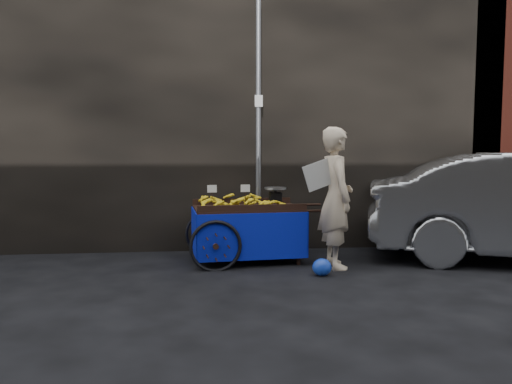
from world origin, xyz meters
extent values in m
plane|color=black|center=(0.00, 0.00, 0.00)|extent=(80.00, 80.00, 0.00)
cube|color=black|center=(-1.00, 2.60, 2.50)|extent=(11.00, 2.00, 5.00)
cylinder|color=slate|center=(0.30, 1.30, 2.00)|extent=(0.08, 0.08, 4.00)
cube|color=white|center=(0.30, 1.25, 2.40)|extent=(0.12, 0.02, 0.18)
cube|color=black|center=(0.08, 0.81, 0.77)|extent=(1.63, 1.10, 0.06)
cube|color=black|center=(0.04, 1.26, 0.84)|extent=(1.55, 0.18, 0.10)
cube|color=black|center=(0.12, 0.35, 0.84)|extent=(1.55, 0.18, 0.10)
cube|color=black|center=(0.79, 0.48, 0.39)|extent=(0.05, 0.05, 0.77)
cube|color=black|center=(0.72, 1.25, 0.39)|extent=(0.05, 0.05, 0.77)
cylinder|color=black|center=(1.13, 0.51, 0.77)|extent=(0.49, 0.08, 0.04)
cylinder|color=black|center=(1.06, 1.28, 0.77)|extent=(0.49, 0.08, 0.04)
torus|color=black|center=(-0.40, 0.24, 0.34)|extent=(0.73, 0.11, 0.73)
torus|color=black|center=(-0.49, 1.28, 0.34)|extent=(0.73, 0.11, 0.73)
cylinder|color=black|center=(-0.45, 0.76, 0.34)|extent=(0.15, 1.08, 0.05)
cube|color=#081C95|center=(0.13, 0.31, 0.45)|extent=(1.58, 0.16, 0.66)
cube|color=#081C95|center=(0.04, 1.30, 0.45)|extent=(1.58, 0.16, 0.66)
cube|color=#081C95|center=(-0.70, 0.73, 0.45)|extent=(0.11, 1.00, 0.66)
cube|color=#081C95|center=(0.86, 0.88, 0.45)|extent=(0.11, 1.00, 0.66)
cube|color=black|center=(0.51, 0.89, 0.94)|extent=(0.19, 0.15, 0.15)
cylinder|color=silver|center=(0.51, 0.89, 1.07)|extent=(0.36, 0.36, 0.03)
cube|color=white|center=(-0.44, 0.65, 1.09)|extent=(0.14, 0.02, 0.11)
cube|color=white|center=(0.04, 0.70, 1.09)|extent=(0.14, 0.02, 0.11)
imported|color=beige|center=(1.28, 0.29, 0.98)|extent=(0.51, 0.74, 1.97)
cube|color=silver|center=(1.06, 0.20, 1.32)|extent=(0.58, 0.14, 0.50)
ellipsoid|color=#183AB9|center=(0.98, -0.18, 0.12)|extent=(0.26, 0.21, 0.23)
camera|label=1|loc=(-0.54, -6.48, 1.67)|focal=35.00mm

